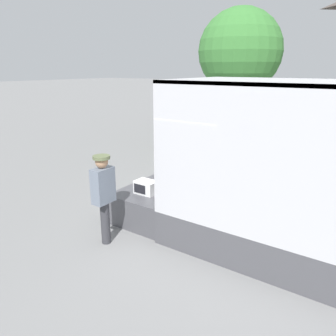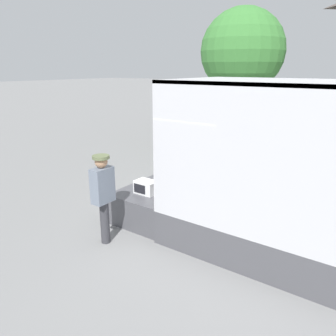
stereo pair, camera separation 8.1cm
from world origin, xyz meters
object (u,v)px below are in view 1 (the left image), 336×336
(worker_person, at_px, (103,190))
(microwave, at_px, (146,187))
(portable_generator, at_px, (176,171))
(street_tree, at_px, (240,52))

(worker_person, bearing_deg, microwave, 86.28)
(microwave, distance_m, portable_generator, 1.15)
(microwave, height_order, worker_person, worker_person)
(microwave, xyz_separation_m, street_tree, (-1.78, 8.96, 3.20))
(microwave, distance_m, worker_person, 1.24)
(microwave, bearing_deg, portable_generator, 88.17)
(portable_generator, bearing_deg, worker_person, -92.80)
(portable_generator, distance_m, street_tree, 8.61)
(worker_person, height_order, street_tree, street_tree)
(portable_generator, xyz_separation_m, street_tree, (-1.81, 7.82, 3.12))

